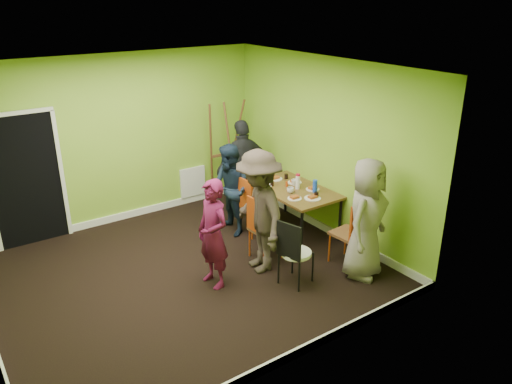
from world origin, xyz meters
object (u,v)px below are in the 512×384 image
(person_back_end, at_px, (243,167))
(dining_table, at_px, (293,192))
(chair_bentwood, at_px, (294,250))
(chair_back_end, at_px, (248,177))
(chair_left_far, at_px, (250,203))
(person_front_end, at_px, (366,219))
(person_standing, at_px, (213,234))
(easel, at_px, (225,152))
(blue_bottle, at_px, (315,186))
(chair_front_end, at_px, (353,230))
(thermos, at_px, (298,182))
(chair_left_near, at_px, (262,225))
(orange_bottle, at_px, (287,184))
(person_left_near, at_px, (259,212))
(person_left_far, at_px, (230,190))

(person_back_end, bearing_deg, dining_table, 109.03)
(chair_bentwood, bearing_deg, person_back_end, 144.94)
(dining_table, bearing_deg, chair_back_end, 101.46)
(chair_left_far, xyz_separation_m, person_front_end, (0.59, -1.91, 0.30))
(person_standing, distance_m, person_front_end, 2.06)
(chair_left_far, bearing_deg, person_back_end, 150.31)
(chair_left_far, bearing_deg, chair_bentwood, -16.45)
(person_standing, bearing_deg, person_back_end, 131.57)
(chair_back_end, bearing_deg, person_back_end, -86.58)
(easel, relative_size, person_standing, 1.27)
(chair_back_end, bearing_deg, blue_bottle, 94.58)
(chair_left_far, distance_m, chair_back_end, 0.82)
(chair_left_far, bearing_deg, chair_front_end, 18.28)
(thermos, bearing_deg, chair_left_near, -157.41)
(blue_bottle, distance_m, person_standing, 2.08)
(orange_bottle, bearing_deg, person_standing, -156.75)
(orange_bottle, height_order, person_standing, person_standing)
(chair_left_near, bearing_deg, chair_left_far, 155.07)
(chair_back_end, distance_m, person_front_end, 2.61)
(person_left_near, bearing_deg, person_front_end, 60.49)
(chair_left_far, height_order, chair_left_near, same)
(person_left_far, bearing_deg, thermos, 59.14)
(chair_left_far, distance_m, blue_bottle, 1.06)
(person_front_end, bearing_deg, easel, 71.11)
(blue_bottle, bearing_deg, orange_bottle, 115.05)
(chair_front_end, bearing_deg, chair_back_end, 90.78)
(blue_bottle, distance_m, person_left_far, 1.34)
(chair_left_near, height_order, person_left_far, person_left_far)
(person_left_near, relative_size, person_front_end, 1.04)
(chair_front_end, relative_size, person_left_near, 0.57)
(chair_back_end, relative_size, orange_bottle, 11.26)
(person_standing, distance_m, person_left_near, 0.74)
(chair_front_end, bearing_deg, person_standing, 155.73)
(chair_left_far, distance_m, chair_bentwood, 1.62)
(dining_table, bearing_deg, person_standing, -160.74)
(dining_table, distance_m, chair_back_end, 1.01)
(person_standing, height_order, person_front_end, person_front_end)
(thermos, bearing_deg, chair_bentwood, -130.92)
(chair_back_end, xyz_separation_m, person_standing, (-1.66, -1.65, 0.06))
(chair_bentwood, distance_m, person_back_end, 2.52)
(dining_table, xyz_separation_m, person_left_near, (-1.14, -0.66, 0.18))
(blue_bottle, bearing_deg, person_left_far, 141.29)
(chair_left_far, relative_size, person_left_near, 0.56)
(person_back_end, relative_size, person_front_end, 0.99)
(chair_back_end, xyz_separation_m, person_left_far, (-0.66, -0.47, 0.06))
(orange_bottle, relative_size, person_left_far, 0.06)
(person_front_end, bearing_deg, person_left_far, 89.83)
(chair_bentwood, bearing_deg, chair_front_end, 69.61)
(thermos, xyz_separation_m, orange_bottle, (-0.08, 0.18, -0.07))
(easel, xyz_separation_m, person_front_end, (0.13, -3.38, -0.09))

